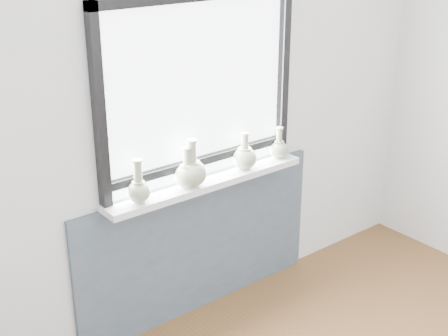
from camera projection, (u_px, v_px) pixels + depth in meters
back_wall at (196, 109)px, 3.52m from camera, size 3.60×0.02×2.60m
apron_panel at (201, 246)px, 3.83m from camera, size 1.70×0.03×0.86m
windowsill at (207, 182)px, 3.61m from camera, size 1.32×0.18×0.04m
window at (199, 86)px, 3.44m from camera, size 1.30×0.06×1.05m
vase_a at (139, 189)px, 3.29m from camera, size 0.13×0.13×0.24m
vase_b at (187, 174)px, 3.47m from camera, size 0.15×0.15×0.24m
vase_c at (192, 171)px, 3.48m from camera, size 0.16×0.16×0.28m
vase_d at (245, 157)px, 3.72m from camera, size 0.15×0.15×0.23m
vase_e at (279, 148)px, 3.90m from camera, size 0.12×0.12×0.20m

